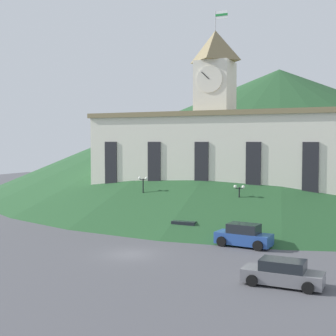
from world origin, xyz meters
TOP-DOWN VIEW (x-y plane):
  - ground_plane at (0.00, 0.00)m, footprint 160.00×160.00m
  - civic_building at (0.00, 22.55)m, footprint 31.81×10.33m
  - banner_fence at (0.00, 14.00)m, footprint 30.16×0.12m
  - hillside_backdrop at (0.00, 64.80)m, footprint 118.17×118.17m
  - street_lamp_left at (-6.32, 14.75)m, footprint 1.26×0.36m
  - street_lamp_far_right at (5.42, 14.75)m, footprint 1.26×0.36m
  - car_white_taxi at (1.23, 9.47)m, footprint 4.58×2.30m
  - car_blue_van at (8.05, 6.87)m, footprint 5.29×2.83m
  - car_gray_pickup at (13.45, -3.41)m, footprint 5.35×2.47m
  - pedestrian at (-7.95, 11.68)m, footprint 0.56×0.56m

SIDE VIEW (x-z plane):
  - ground_plane at x=0.00m, z-range 0.00..0.00m
  - car_white_taxi at x=1.23m, z-range -0.06..1.44m
  - car_gray_pickup at x=13.45m, z-range -0.07..1.68m
  - car_blue_van at x=8.05m, z-range -0.09..2.01m
  - pedestrian at x=-7.95m, z-range 0.08..1.95m
  - banner_fence at x=0.00m, z-range 0.00..2.25m
  - street_lamp_far_right at x=5.42m, z-range 1.12..5.97m
  - street_lamp_left at x=-6.32m, z-range 1.19..6.59m
  - civic_building at x=0.00m, z-range -5.75..20.25m
  - hillside_backdrop at x=0.00m, z-range 0.00..24.56m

